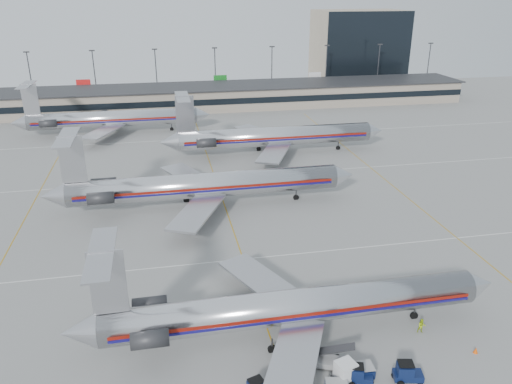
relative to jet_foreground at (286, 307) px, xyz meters
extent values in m
plane|color=gray|center=(-1.55, 5.54, -3.29)|extent=(260.00, 260.00, 0.00)
cube|color=silver|center=(-1.55, 15.54, -3.28)|extent=(160.00, 0.15, 0.02)
cube|color=gray|center=(-1.55, 103.54, -0.29)|extent=(160.00, 16.00, 6.00)
cube|color=black|center=(-1.55, 95.44, -0.09)|extent=(160.00, 0.20, 1.60)
cube|color=#2D2D30|center=(-1.55, 103.54, 2.81)|extent=(162.00, 17.00, 0.30)
cylinder|color=#38383D|center=(-46.55, 117.54, 4.21)|extent=(0.30, 0.30, 15.00)
cube|color=#2D2D30|center=(-46.55, 117.54, 11.81)|extent=(1.60, 0.40, 0.35)
cylinder|color=#38383D|center=(-28.55, 117.54, 4.21)|extent=(0.30, 0.30, 15.00)
cube|color=#2D2D30|center=(-28.55, 117.54, 11.81)|extent=(1.60, 0.40, 0.35)
cylinder|color=#38383D|center=(-10.55, 117.54, 4.21)|extent=(0.30, 0.30, 15.00)
cube|color=#2D2D30|center=(-10.55, 117.54, 11.81)|extent=(1.60, 0.40, 0.35)
cylinder|color=#38383D|center=(7.45, 117.54, 4.21)|extent=(0.30, 0.30, 15.00)
cube|color=#2D2D30|center=(7.45, 117.54, 11.81)|extent=(1.60, 0.40, 0.35)
cylinder|color=#38383D|center=(25.45, 117.54, 4.21)|extent=(0.30, 0.30, 15.00)
cube|color=#2D2D30|center=(25.45, 117.54, 11.81)|extent=(1.60, 0.40, 0.35)
cylinder|color=#38383D|center=(43.45, 117.54, 4.21)|extent=(0.30, 0.30, 15.00)
cube|color=#2D2D30|center=(43.45, 117.54, 11.81)|extent=(1.60, 0.40, 0.35)
cylinder|color=#38383D|center=(61.45, 117.54, 4.21)|extent=(0.30, 0.30, 15.00)
cube|color=#2D2D30|center=(61.45, 117.54, 11.81)|extent=(1.60, 0.40, 0.35)
cylinder|color=#38383D|center=(79.45, 117.54, 4.21)|extent=(0.30, 0.30, 15.00)
cube|color=#2D2D30|center=(79.45, 117.54, 11.81)|extent=(1.60, 0.40, 0.35)
cube|color=tan|center=(60.45, 133.54, 9.21)|extent=(30.00, 20.00, 25.00)
cylinder|color=silver|center=(0.91, 0.00, -0.05)|extent=(36.97, 3.42, 3.42)
cone|color=silver|center=(20.88, 0.00, -0.05)|extent=(2.96, 3.42, 3.42)
cone|color=#AEAEB3|center=(-19.24, 0.00, -0.05)|extent=(3.33, 3.42, 3.42)
cube|color=maroon|center=(0.91, -1.72, 0.09)|extent=(35.12, 0.05, 0.32)
cube|color=navy|center=(0.91, -1.72, -0.28)|extent=(35.12, 0.05, 0.26)
cube|color=#AEAEB3|center=(-0.94, 6.47, -0.97)|extent=(8.60, 12.53, 0.30)
cube|color=#AEAEB3|center=(-0.94, -6.47, -0.97)|extent=(8.60, 12.53, 0.30)
cube|color=#AEAEB3|center=(-16.19, 0.00, 4.80)|extent=(3.14, 0.23, 6.28)
cube|color=#AEAEB3|center=(-16.46, 0.00, 7.76)|extent=(2.22, 9.70, 0.17)
cylinder|color=#2D2D30|center=(-12.95, 2.64, 0.23)|extent=(3.33, 1.57, 1.57)
cylinder|color=#2D2D30|center=(-12.95, -2.63, 0.23)|extent=(3.33, 1.57, 1.57)
cylinder|color=#2D2D30|center=(13.85, 0.00, -2.52)|extent=(0.18, 0.18, 1.53)
cylinder|color=#2D2D30|center=(-1.86, -2.22, -2.52)|extent=(0.18, 0.18, 1.53)
cylinder|color=#2D2D30|center=(-1.86, 2.22, -2.52)|extent=(0.18, 0.18, 1.53)
cylinder|color=black|center=(13.85, 0.00, -2.96)|extent=(0.83, 0.28, 0.83)
cylinder|color=silver|center=(-4.29, 32.95, 0.35)|extent=(41.52, 3.84, 3.84)
cone|color=silver|center=(18.13, 32.95, 0.35)|extent=(3.32, 3.84, 3.84)
cone|color=#AEAEB3|center=(-26.92, 32.95, 0.35)|extent=(3.74, 3.84, 3.84)
cube|color=maroon|center=(-4.29, 31.02, 0.50)|extent=(39.44, 0.05, 0.36)
cube|color=navy|center=(-4.29, 31.02, 0.09)|extent=(39.44, 0.05, 0.29)
cube|color=#AEAEB3|center=(-6.37, 40.21, -0.69)|extent=(9.65, 14.07, 0.33)
cube|color=#AEAEB3|center=(-6.37, 25.68, -0.69)|extent=(9.65, 14.07, 0.33)
cube|color=#AEAEB3|center=(-23.50, 32.95, 5.80)|extent=(3.53, 0.26, 7.06)
cube|color=#AEAEB3|center=(-23.81, 32.95, 9.12)|extent=(2.49, 10.90, 0.19)
cylinder|color=#2D2D30|center=(-19.86, 35.91, 0.66)|extent=(3.74, 1.76, 1.76)
cylinder|color=#2D2D30|center=(-19.86, 29.99, 0.66)|extent=(3.74, 1.76, 1.76)
cylinder|color=#2D2D30|center=(10.24, 32.95, -2.43)|extent=(0.21, 0.21, 1.71)
cylinder|color=#2D2D30|center=(-7.41, 30.46, -2.43)|extent=(0.21, 0.21, 1.71)
cylinder|color=#2D2D30|center=(-7.41, 35.44, -2.43)|extent=(0.21, 0.21, 1.71)
cylinder|color=black|center=(10.24, 32.95, -2.92)|extent=(0.93, 0.31, 0.93)
cylinder|color=silver|center=(12.67, 57.53, 0.39)|extent=(39.93, 3.89, 3.89)
cone|color=silver|center=(34.32, 57.53, 0.39)|extent=(3.36, 3.89, 3.89)
cone|color=#AEAEB3|center=(-9.18, 57.53, 0.39)|extent=(3.78, 3.89, 3.89)
cube|color=maroon|center=(12.67, 55.57, 0.55)|extent=(37.93, 0.05, 0.37)
cube|color=navy|center=(12.67, 55.57, 0.13)|extent=(37.93, 0.05, 0.29)
cube|color=#AEAEB3|center=(10.57, 64.88, -0.66)|extent=(9.77, 14.24, 0.34)
cube|color=#AEAEB3|center=(10.57, 50.17, -0.66)|extent=(9.77, 14.24, 0.34)
cube|color=#AEAEB3|center=(-5.72, 57.53, 5.91)|extent=(3.57, 0.26, 7.14)
cube|color=#AEAEB3|center=(-6.03, 57.53, 9.27)|extent=(2.52, 11.03, 0.19)
cylinder|color=#2D2D30|center=(-2.04, 60.52, 0.71)|extent=(3.78, 1.79, 1.79)
cylinder|color=#2D2D30|center=(-2.04, 54.53, 0.71)|extent=(3.78, 1.79, 1.79)
cylinder|color=#2D2D30|center=(26.33, 57.53, -2.42)|extent=(0.21, 0.21, 1.73)
cylinder|color=#2D2D30|center=(9.52, 55.01, -2.42)|extent=(0.21, 0.21, 1.73)
cylinder|color=#2D2D30|center=(9.52, 60.05, -2.42)|extent=(0.21, 0.21, 1.73)
cylinder|color=black|center=(26.33, 57.53, -2.92)|extent=(0.95, 0.32, 0.95)
cylinder|color=silver|center=(-21.09, 79.96, 0.26)|extent=(38.53, 3.75, 3.75)
cone|color=silver|center=(-0.21, 79.96, 0.26)|extent=(3.24, 3.75, 3.75)
cone|color=#AEAEB3|center=(-42.18, 79.96, 0.26)|extent=(3.65, 3.75, 3.75)
cube|color=maroon|center=(-21.09, 78.07, 0.42)|extent=(36.60, 0.05, 0.35)
cube|color=navy|center=(-21.09, 78.07, 0.01)|extent=(36.60, 0.05, 0.28)
cube|color=#AEAEB3|center=(-23.12, 87.05, -0.75)|extent=(9.43, 13.75, 0.32)
cube|color=#AEAEB3|center=(-23.12, 72.86, -0.75)|extent=(9.43, 13.75, 0.32)
cube|color=#AEAEB3|center=(-38.84, 79.96, 5.59)|extent=(3.45, 0.25, 6.89)
cube|color=#AEAEB3|center=(-39.14, 79.96, 8.83)|extent=(2.43, 10.65, 0.18)
cylinder|color=#2D2D30|center=(-35.29, 82.85, 0.57)|extent=(3.65, 1.72, 1.72)
cylinder|color=#2D2D30|center=(-35.29, 77.07, 0.57)|extent=(3.65, 1.72, 1.72)
cylinder|color=#2D2D30|center=(-7.91, 79.96, -2.45)|extent=(0.20, 0.20, 1.67)
cylinder|color=#2D2D30|center=(-24.13, 77.52, -2.45)|extent=(0.20, 0.20, 1.67)
cylinder|color=#2D2D30|center=(-24.13, 82.39, -2.45)|extent=(0.20, 0.20, 1.67)
cylinder|color=black|center=(-7.91, 79.96, -2.93)|extent=(0.91, 0.30, 0.91)
cube|color=black|center=(-4.46, -7.53, -1.42)|extent=(1.48, 1.35, 0.09)
cube|color=#0A153A|center=(4.71, -7.52, -2.71)|extent=(2.57, 1.83, 0.53)
cube|color=#0A153A|center=(4.39, -7.52, -2.07)|extent=(1.53, 1.40, 0.95)
cube|color=black|center=(4.39, -7.52, -1.44)|extent=(1.47, 1.33, 0.08)
cylinder|color=black|center=(5.55, -7.00, -2.99)|extent=(0.59, 0.19, 0.59)
cylinder|color=black|center=(5.55, -8.05, -2.99)|extent=(0.59, 0.19, 0.59)
cylinder|color=black|center=(3.86, -7.00, -2.99)|extent=(0.59, 0.19, 0.59)
cube|color=#0A153A|center=(8.94, -8.22, -2.65)|extent=(2.74, 1.77, 0.57)
cube|color=#0A153A|center=(8.60, -8.22, -1.97)|extent=(1.59, 1.41, 1.03)
cube|color=black|center=(8.60, -8.22, -1.28)|extent=(1.52, 1.35, 0.09)
cylinder|color=black|center=(9.86, -7.65, -2.96)|extent=(0.64, 0.21, 0.64)
cylinder|color=black|center=(9.86, -8.80, -2.96)|extent=(0.64, 0.21, 0.64)
cylinder|color=black|center=(8.02, -7.65, -2.96)|extent=(0.64, 0.21, 0.64)
cylinder|color=black|center=(8.02, -8.80, -2.96)|extent=(0.64, 0.21, 0.64)
cube|color=#0A153A|center=(5.12, -6.93, -2.67)|extent=(2.20, 1.56, 0.79)
cube|color=gray|center=(5.12, -6.93, -2.10)|extent=(2.20, 1.56, 0.07)
cylinder|color=black|center=(5.90, -6.31, -3.08)|extent=(0.40, 0.16, 0.40)
cylinder|color=black|center=(5.90, -7.55, -3.08)|extent=(0.40, 0.16, 0.40)
cylinder|color=black|center=(4.33, -6.31, -3.08)|extent=(0.40, 0.16, 0.40)
cylinder|color=black|center=(4.33, -7.55, -3.08)|extent=(0.40, 0.16, 0.40)
cube|color=gray|center=(2.36, -8.25, -2.25)|extent=(2.12, 1.68, 0.06)
cube|color=#2D2D30|center=(3.55, -7.18, -3.02)|extent=(2.31, 2.10, 0.32)
cube|color=silver|center=(3.55, -7.18, -2.05)|extent=(1.98, 1.91, 1.61)
cylinder|color=black|center=(4.30, -6.53, -3.16)|extent=(0.26, 0.13, 0.26)
cylinder|color=black|center=(4.30, -7.82, -3.16)|extent=(0.26, 0.13, 0.26)
cylinder|color=black|center=(2.80, -6.53, -3.16)|extent=(0.26, 0.13, 0.26)
cube|color=gray|center=(2.43, -4.99, -2.79)|extent=(4.17, 2.70, 0.55)
cube|color=#2D2D30|center=(3.09, -4.99, -1.54)|extent=(4.07, 2.31, 1.40)
cylinder|color=black|center=(3.85, -4.39, -3.01)|extent=(0.55, 0.17, 0.55)
cylinder|color=black|center=(3.85, -5.59, -3.01)|extent=(0.55, 0.17, 0.55)
cylinder|color=black|center=(1.02, -4.39, -3.01)|extent=(0.55, 0.17, 0.55)
cylinder|color=black|center=(1.02, -5.59, -3.01)|extent=(0.55, 0.17, 0.55)
imported|color=#86DA14|center=(1.58, -1.79, -2.39)|extent=(0.78, 0.74, 1.79)
imported|color=#AACB13|center=(13.42, -2.31, -2.50)|extent=(0.89, 0.77, 1.57)
cone|color=#F55208|center=(17.00, -6.09, -2.99)|extent=(0.54, 0.54, 0.60)
camera|label=1|loc=(-10.74, -39.18, 28.67)|focal=35.00mm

